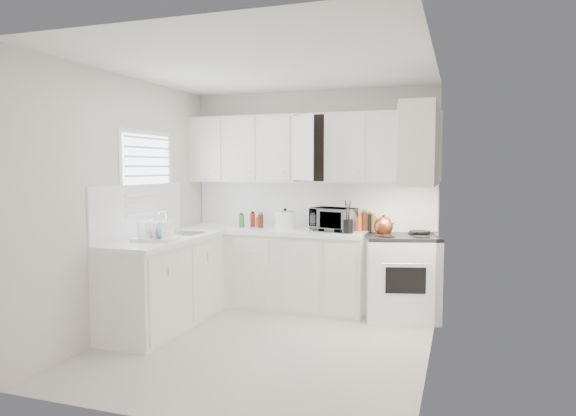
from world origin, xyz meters
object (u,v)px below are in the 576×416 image
at_px(stove, 401,265).
at_px(tea_kettle, 383,225).
at_px(microwave, 333,217).
at_px(rice_cooker, 285,218).
at_px(dish_rack, 155,229).
at_px(utensil_crock, 348,216).

xyz_separation_m(stove, tea_kettle, (-0.18, -0.16, 0.46)).
distance_m(tea_kettle, microwave, 0.63).
xyz_separation_m(rice_cooker, dish_rack, (-0.90, -1.36, -0.01)).
distance_m(tea_kettle, dish_rack, 2.40).
xyz_separation_m(microwave, utensil_crock, (0.21, -0.17, 0.03)).
xyz_separation_m(tea_kettle, dish_rack, (-2.09, -1.18, 0.00)).
relative_size(tea_kettle, utensil_crock, 0.68).
relative_size(stove, utensil_crock, 3.17).
height_order(stove, tea_kettle, stove).
xyz_separation_m(stove, dish_rack, (-2.27, -1.34, 0.47)).
bearing_deg(tea_kettle, rice_cooker, 171.41).
bearing_deg(rice_cooker, stove, 16.86).
relative_size(rice_cooker, utensil_crock, 0.65).
relative_size(tea_kettle, dish_rack, 0.63).
relative_size(rice_cooker, dish_rack, 0.60).
xyz_separation_m(stove, microwave, (-0.78, 0.01, 0.52)).
bearing_deg(microwave, dish_rack, -121.94).
bearing_deg(rice_cooker, dish_rack, -105.60).
bearing_deg(rice_cooker, utensil_crock, 4.66).
bearing_deg(microwave, stove, 15.04).
distance_m(tea_kettle, rice_cooker, 1.20).
bearing_deg(utensil_crock, tea_kettle, 0.28).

